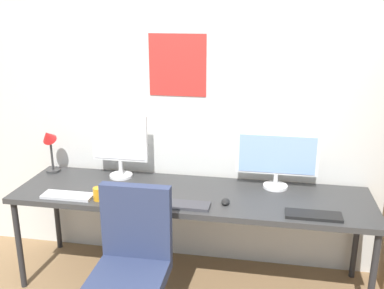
% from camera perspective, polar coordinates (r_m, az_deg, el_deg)
% --- Properties ---
extents(wall_back, '(4.96, 0.11, 2.60)m').
position_cam_1_polar(wall_back, '(3.37, 1.14, 5.26)').
color(wall_back, silver).
rests_on(wall_back, ground_plane).
extents(desk, '(2.56, 0.68, 0.74)m').
position_cam_1_polar(desk, '(3.17, -0.17, -7.14)').
color(desk, '#333333').
rests_on(desk, ground_plane).
extents(office_chair, '(0.52, 0.52, 0.99)m').
position_cam_1_polar(office_chair, '(2.82, -7.84, -17.46)').
color(office_chair, '#2D2D33').
rests_on(office_chair, ground_plane).
extents(monitor_left, '(0.44, 0.18, 0.50)m').
position_cam_1_polar(monitor_left, '(3.39, -9.51, 0.26)').
color(monitor_left, silver).
rests_on(monitor_left, desk).
extents(monitor_right, '(0.59, 0.18, 0.42)m').
position_cam_1_polar(monitor_right, '(3.21, 11.12, -1.66)').
color(monitor_right, silver).
rests_on(monitor_right, desk).
extents(desk_lamp, '(0.11, 0.16, 0.38)m').
position_cam_1_polar(desk_lamp, '(3.62, -18.27, 0.16)').
color(desk_lamp, '#333333').
rests_on(desk_lamp, desk).
extents(keyboard_left, '(0.36, 0.13, 0.02)m').
position_cam_1_polar(keyboard_left, '(3.20, -16.02, -6.49)').
color(keyboard_left, silver).
rests_on(keyboard_left, desk).
extents(keyboard_center, '(0.34, 0.13, 0.02)m').
position_cam_1_polar(keyboard_center, '(2.94, -1.00, -7.95)').
color(keyboard_center, '#38383D').
rests_on(keyboard_center, desk).
extents(keyboard_right, '(0.36, 0.13, 0.02)m').
position_cam_1_polar(keyboard_right, '(2.91, 15.67, -8.94)').
color(keyboard_right, black).
rests_on(keyboard_right, desk).
extents(computer_mouse, '(0.06, 0.10, 0.03)m').
position_cam_1_polar(computer_mouse, '(2.98, 4.42, -7.49)').
color(computer_mouse, black).
rests_on(computer_mouse, desk).
extents(coffee_mug, '(0.11, 0.08, 0.09)m').
position_cam_1_polar(coffee_mug, '(3.09, -12.12, -6.36)').
color(coffee_mug, orange).
rests_on(coffee_mug, desk).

